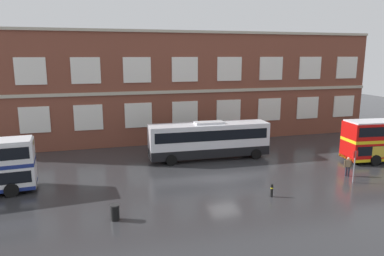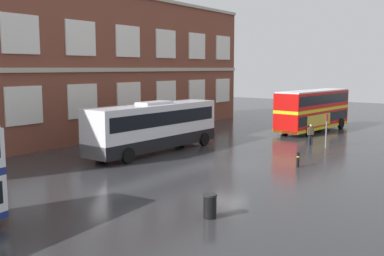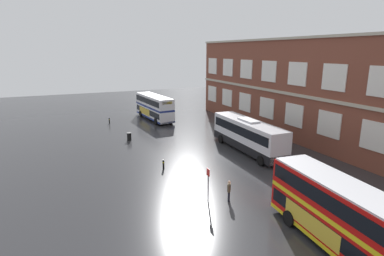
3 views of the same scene
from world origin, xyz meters
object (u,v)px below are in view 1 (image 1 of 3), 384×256
(station_litter_bin, at_px, (115,212))
(waiting_passenger, at_px, (348,166))
(touring_coach, at_px, (209,140))
(safety_bollard_west, at_px, (272,190))
(bus_stand_flag, at_px, (355,164))

(station_litter_bin, bearing_deg, waiting_passenger, 9.13)
(waiting_passenger, bearing_deg, touring_coach, 139.73)
(safety_bollard_west, bearing_deg, touring_coach, 97.12)
(waiting_passenger, bearing_deg, safety_bollard_west, -164.10)
(waiting_passenger, xyz_separation_m, station_litter_bin, (-19.88, -3.20, -0.41))
(touring_coach, relative_size, bus_stand_flag, 4.47)
(waiting_passenger, relative_size, safety_bollard_west, 1.79)
(touring_coach, bearing_deg, safety_bollard_west, -82.88)
(safety_bollard_west, bearing_deg, station_litter_bin, -176.10)
(bus_stand_flag, xyz_separation_m, safety_bollard_west, (-7.87, -0.92, -1.14))
(touring_coach, bearing_deg, bus_stand_flag, -46.85)
(touring_coach, height_order, safety_bollard_west, touring_coach)
(touring_coach, xyz_separation_m, safety_bollard_west, (1.34, -10.74, -1.42))
(bus_stand_flag, bearing_deg, touring_coach, 133.15)
(station_litter_bin, distance_m, safety_bollard_west, 11.42)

